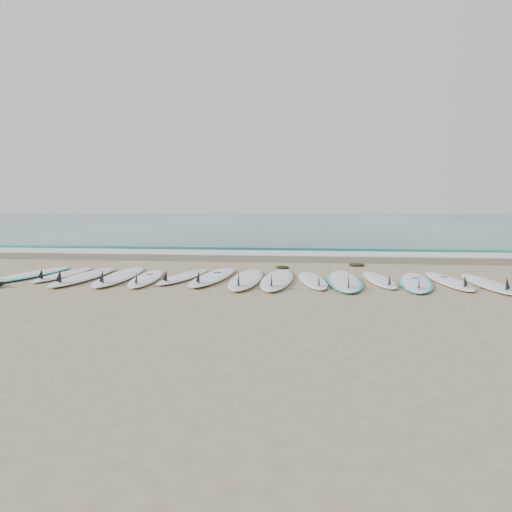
# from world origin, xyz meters

# --- Properties ---
(ground) EXTENTS (120.00, 120.00, 0.00)m
(ground) POSITION_xyz_m (0.00, 0.00, 0.00)
(ground) COLOR #9E8966
(ocean) EXTENTS (120.00, 55.00, 0.03)m
(ocean) POSITION_xyz_m (0.00, 32.50, 0.01)
(ocean) COLOR #266E68
(ocean) RESTS_ON ground
(wet_sand_band) EXTENTS (120.00, 1.80, 0.01)m
(wet_sand_band) POSITION_xyz_m (0.00, 4.10, 0.01)
(wet_sand_band) COLOR brown
(wet_sand_band) RESTS_ON ground
(foam_band) EXTENTS (120.00, 1.40, 0.04)m
(foam_band) POSITION_xyz_m (0.00, 5.50, 0.02)
(foam_band) COLOR silver
(foam_band) RESTS_ON ground
(wave_crest) EXTENTS (120.00, 1.00, 0.10)m
(wave_crest) POSITION_xyz_m (0.00, 7.00, 0.05)
(wave_crest) COLOR #266E68
(wave_crest) RESTS_ON ground
(surfboard_0) EXTENTS (1.01, 2.69, 0.33)m
(surfboard_0) POSITION_xyz_m (-4.72, 0.03, 0.05)
(surfboard_0) COLOR white
(surfboard_0) RESTS_ON ground
(surfboard_1) EXTENTS (0.62, 2.33, 0.30)m
(surfboard_1) POSITION_xyz_m (-4.00, 0.13, 0.05)
(surfboard_1) COLOR white
(surfboard_1) RESTS_ON ground
(surfboard_2) EXTENTS (0.62, 2.81, 0.36)m
(surfboard_2) POSITION_xyz_m (-3.39, -0.20, 0.06)
(surfboard_2) COLOR white
(surfboard_2) RESTS_ON ground
(surfboard_3) EXTENTS (0.78, 2.92, 0.37)m
(surfboard_3) POSITION_xyz_m (-2.65, -0.10, 0.06)
(surfboard_3) COLOR white
(surfboard_3) RESTS_ON ground
(surfboard_4) EXTENTS (0.82, 2.56, 0.32)m
(surfboard_4) POSITION_xyz_m (-2.03, -0.21, 0.06)
(surfboard_4) COLOR white
(surfboard_4) RESTS_ON ground
(surfboard_5) EXTENTS (0.89, 2.43, 0.30)m
(surfboard_5) POSITION_xyz_m (-1.34, 0.11, 0.05)
(surfboard_5) COLOR white
(surfboard_5) RESTS_ON ground
(surfboard_6) EXTENTS (0.83, 2.90, 0.37)m
(surfboard_6) POSITION_xyz_m (-0.70, 0.09, 0.06)
(surfboard_6) COLOR white
(surfboard_6) RESTS_ON ground
(surfboard_7) EXTENTS (0.61, 2.89, 0.37)m
(surfboard_7) POSITION_xyz_m (0.03, -0.17, 0.06)
(surfboard_7) COLOR white
(surfboard_7) RESTS_ON ground
(surfboard_8) EXTENTS (0.69, 2.92, 0.37)m
(surfboard_8) POSITION_xyz_m (0.66, -0.15, 0.06)
(surfboard_8) COLOR white
(surfboard_8) RESTS_ON ground
(surfboard_9) EXTENTS (0.80, 2.42, 0.30)m
(surfboard_9) POSITION_xyz_m (1.37, -0.08, 0.05)
(surfboard_9) COLOR white
(surfboard_9) RESTS_ON ground
(surfboard_10) EXTENTS (0.70, 2.85, 0.36)m
(surfboard_10) POSITION_xyz_m (2.00, -0.08, 0.05)
(surfboard_10) COLOR white
(surfboard_10) RESTS_ON ground
(surfboard_11) EXTENTS (0.69, 2.34, 0.29)m
(surfboard_11) POSITION_xyz_m (2.71, 0.13, 0.05)
(surfboard_11) COLOR white
(surfboard_11) RESTS_ON ground
(surfboard_12) EXTENTS (0.99, 2.66, 0.33)m
(surfboard_12) POSITION_xyz_m (3.37, -0.11, 0.05)
(surfboard_12) COLOR white
(surfboard_12) RESTS_ON ground
(surfboard_13) EXTENTS (0.68, 2.54, 0.32)m
(surfboard_13) POSITION_xyz_m (4.06, 0.10, 0.06)
(surfboard_13) COLOR white
(surfboard_13) RESTS_ON ground
(surfboard_14) EXTENTS (0.61, 2.53, 0.32)m
(surfboard_14) POSITION_xyz_m (4.71, -0.16, 0.06)
(surfboard_14) COLOR white
(surfboard_14) RESTS_ON ground
(seaweed_near) EXTENTS (0.34, 0.26, 0.07)m
(seaweed_near) POSITION_xyz_m (0.64, 2.02, 0.03)
(seaweed_near) COLOR black
(seaweed_near) RESTS_ON ground
(seaweed_far) EXTENTS (0.41, 0.32, 0.08)m
(seaweed_far) POSITION_xyz_m (2.48, 2.66, 0.04)
(seaweed_far) COLOR black
(seaweed_far) RESTS_ON ground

